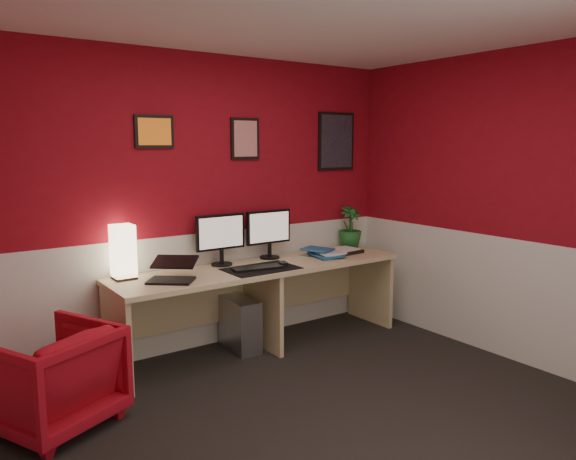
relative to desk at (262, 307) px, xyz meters
The scene contains 24 objects.
ground 1.53m from the desk, 108.53° to the right, with size 4.00×3.50×0.01m, color black.
ceiling 2.60m from the desk, 108.53° to the right, with size 4.00×3.50×0.01m, color white.
wall_back 1.06m from the desk, 143.77° to the left, with size 4.00×0.01×2.50m, color maroon.
wall_right 2.26m from the desk, 42.58° to the right, with size 0.01×3.50×2.50m, color maroon.
wainscot_back 0.60m from the desk, 144.17° to the left, with size 4.00×0.01×1.00m, color silver.
wainscot_right 2.08m from the desk, 42.67° to the right, with size 0.01×3.50×1.00m, color silver.
desk is the anchor object (origin of this frame).
shoji_lamp 1.27m from the desk, 169.34° to the left, with size 0.16×0.16×0.40m, color #FFE5B2.
laptop 0.99m from the desk, behind, with size 0.33×0.23×0.22m, color black.
monitor_left 0.74m from the desk, 143.01° to the left, with size 0.45×0.06×0.58m, color black.
monitor_right 0.72m from the desk, 44.66° to the left, with size 0.45×0.06×0.58m, color black.
desk_mat 0.39m from the desk, 125.84° to the right, with size 0.60×0.38×0.01m, color black.
keyboard 0.41m from the desk, 136.81° to the right, with size 0.42×0.14×0.02m, color black.
mouse 0.43m from the desk, 42.99° to the right, with size 0.06×0.10×0.03m, color black.
book_bottom 0.68m from the desk, ahead, with size 0.24×0.32×0.03m, color #1F5790.
book_middle 0.72m from the desk, ahead, with size 0.23×0.32×0.02m, color silver.
book_top 0.68m from the desk, ahead, with size 0.20×0.27×0.03m, color #1F5790.
zen_tray 0.98m from the desk, ahead, with size 0.35×0.25×0.03m, color black.
potted_plant 1.32m from the desk, ahead, with size 0.23×0.23×0.41m, color #19591E.
pc_tower 0.24m from the desk, 155.38° to the left, with size 0.20×0.45×0.45m, color #99999E.
armchair 1.84m from the desk, 167.94° to the right, with size 0.68×0.70×0.64m, color red.
art_left 1.71m from the desk, 157.28° to the left, with size 0.32×0.02×0.26m, color orange.
art_center 1.47m from the desk, 82.72° to the left, with size 0.28×0.02×0.36m, color red.
art_right 1.81m from the desk, 16.93° to the left, with size 0.44×0.02×0.56m, color black.
Camera 1 is at (-1.99, -2.46, 1.75)m, focal length 34.26 mm.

